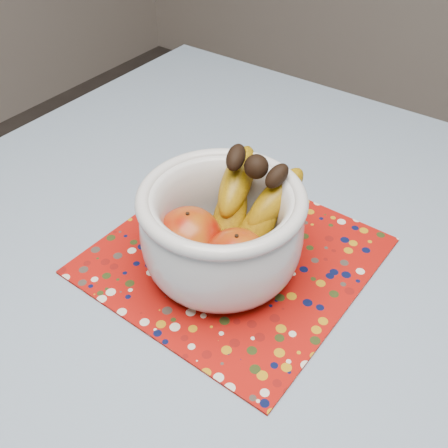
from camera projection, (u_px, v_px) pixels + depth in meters
table at (260, 384)px, 0.69m from camera, size 1.20×1.20×0.75m
tablecloth at (264, 346)px, 0.64m from camera, size 1.32×1.32×0.01m
placemat at (233, 256)px, 0.75m from camera, size 0.36×0.36×0.00m
fruit_bowl at (229, 224)px, 0.68m from camera, size 0.21×0.23×0.17m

